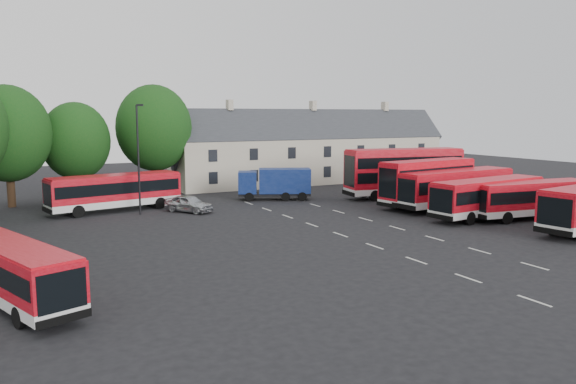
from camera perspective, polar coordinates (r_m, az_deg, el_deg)
name	(u,v)px	position (r m, az deg, el deg)	size (l,w,h in m)	color
ground	(357,240)	(37.95, 6.99, -4.88)	(140.00, 140.00, 0.00)	black
lane_markings	(370,231)	(40.96, 8.28, -3.95)	(5.15, 33.80, 0.01)	beige
terrace_houses	(313,151)	(70.03, 2.52, 4.16)	(35.70, 7.13, 10.06)	beige
bus_row_c	(532,197)	(49.10, 23.55, -0.43)	(10.94, 3.78, 3.03)	silver
bus_row_d	(488,195)	(48.23, 19.64, -0.26)	(11.44, 3.73, 3.18)	silver
bus_row_e	(455,186)	(52.13, 16.61, 0.63)	(12.41, 3.76, 3.46)	silver
bus_dd_south	(428,180)	(52.87, 14.00, 1.19)	(10.60, 3.79, 4.25)	silver
bus_dd_north	(404,170)	(57.78, 11.71, 2.21)	(12.38, 4.67, 4.96)	silver
bus_west	(12,268)	(27.65, -26.21, -6.92)	(5.24, 9.92, 2.75)	silver
bus_north	(115,189)	(50.92, -17.15, 0.26)	(11.58, 4.66, 3.20)	silver
box_truck	(276,182)	(55.31, -1.27, 0.99)	(7.33, 4.97, 3.09)	black
silver_car	(189,204)	(49.08, -10.05, -1.16)	(1.77, 4.41, 1.50)	#B4B7BD
lamppost	(139,156)	(48.30, -14.94, 3.53)	(0.63, 0.43, 9.21)	black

